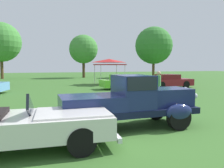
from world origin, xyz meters
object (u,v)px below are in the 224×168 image
Objects in this scene: neighbor_convertible at (24,126)px; show_car_burgundy at (169,81)px; feature_pickup_truck at (130,101)px; show_car_lime at (123,82)px; canopy_tent_center_field at (109,62)px; spectator_near_truck at (158,85)px.

neighbor_convertible is 16.50m from show_car_burgundy.
feature_pickup_truck is 1.07× the size of show_car_burgundy.
feature_pickup_truck is 12.04m from show_car_lime.
spectator_near_truck is at bearing -93.90° from canopy_tent_center_field.
show_car_burgundy is 6.84m from canopy_tent_center_field.
canopy_tent_center_field is (0.29, 4.80, 1.82)m from show_car_lime.
canopy_tent_center_field is (0.79, 11.64, 1.51)m from spectator_near_truck.
feature_pickup_truck is at bearing -105.28° from canopy_tent_center_field.
canopy_tent_center_field is (-3.99, 5.25, 1.82)m from show_car_burgundy.
canopy_tent_center_field is at bearing 66.17° from neighbor_convertible.
feature_pickup_truck is 2.64× the size of spectator_near_truck.
show_car_lime is 6.86m from spectator_near_truck.
spectator_near_truck is (-4.78, -6.39, 0.31)m from show_car_burgundy.
show_car_burgundy is 1.46× the size of canopy_tent_center_field.
feature_pickup_truck is 0.97× the size of neighbor_convertible.
canopy_tent_center_field is at bearing 86.10° from spectator_near_truck.
spectator_near_truck is (6.74, 5.42, 0.33)m from neighbor_convertible.
show_car_lime is 0.95× the size of show_car_burgundy.
spectator_near_truck reaches higher than show_car_lime.
show_car_burgundy is at bearing 52.33° from feature_pickup_truck.
show_car_burgundy is at bearing -52.78° from canopy_tent_center_field.
neighbor_convertible is 1.61× the size of canopy_tent_center_field.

